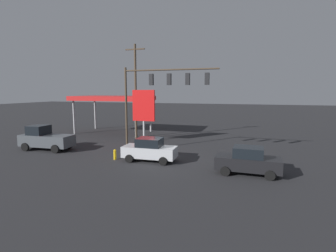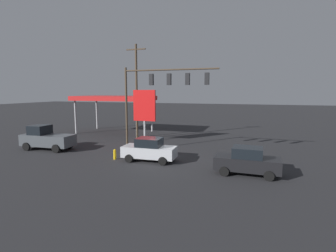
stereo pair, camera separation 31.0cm
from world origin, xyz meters
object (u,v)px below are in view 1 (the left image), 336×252
traffic_signal_assembly (160,88)px  fire_hydrant (115,154)px  utility_pole (136,90)px  price_sign (144,107)px  sedan_waiting (248,161)px  sedan_far (150,150)px  pickup_parked (46,139)px

traffic_signal_assembly → fire_hydrant: 6.97m
traffic_signal_assembly → fire_hydrant: traffic_signal_assembly is taller
utility_pole → price_sign: size_ratio=1.89×
traffic_signal_assembly → sedan_waiting: size_ratio=1.94×
sedan_waiting → sedan_far: (7.80, -1.14, 0.00)m
sedan_waiting → sedan_far: size_ratio=0.99×
traffic_signal_assembly → utility_pole: bearing=-50.2°
utility_pole → price_sign: (-1.47, 1.09, -1.87)m
traffic_signal_assembly → sedan_waiting: (-7.71, 3.47, -5.08)m
utility_pole → sedan_far: bearing=120.9°
sedan_far → fire_hydrant: sedan_far is taller
traffic_signal_assembly → utility_pole: size_ratio=0.77×
utility_pole → sedan_waiting: (-12.96, 9.77, -4.91)m
utility_pole → pickup_parked: bearing=51.8°
price_sign → sedan_waiting: (-11.49, 8.68, -3.04)m
traffic_signal_assembly → price_sign: bearing=-54.0°
pickup_parked → traffic_signal_assembly: bearing=-175.1°
utility_pole → price_sign: 2.61m
sedan_far → fire_hydrant: bearing=6.9°
utility_pole → sedan_waiting: utility_pole is taller
price_sign → utility_pole: bearing=-36.7°
fire_hydrant → sedan_waiting: bearing=176.5°
pickup_parked → price_sign: bearing=-141.3°
sedan_waiting → traffic_signal_assembly: bearing=-23.1°
price_sign → fire_hydrant: size_ratio=6.69×
utility_pole → sedan_far: (-5.16, 8.63, -4.91)m
fire_hydrant → utility_pole: bearing=-76.5°
fire_hydrant → price_sign: bearing=-84.9°
sedan_waiting → fire_hydrant: bearing=-2.3°
sedan_waiting → fire_hydrant: 10.81m
sedan_waiting → sedan_far: same height
price_sign → sedan_far: size_ratio=1.32×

